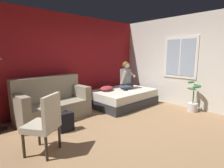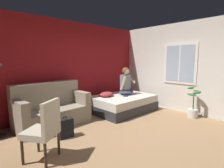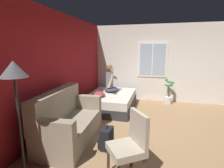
% 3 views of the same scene
% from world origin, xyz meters
% --- Properties ---
extents(ground_plane, '(40.00, 40.00, 0.00)m').
position_xyz_m(ground_plane, '(0.00, 0.00, 0.00)').
color(ground_plane, '#93704C').
extents(wall_back_accent, '(10.43, 0.16, 2.70)m').
position_xyz_m(wall_back_accent, '(0.00, 2.53, 1.35)').
color(wall_back_accent, maroon).
rests_on(wall_back_accent, ground).
extents(wall_side_with_window, '(0.19, 6.31, 2.70)m').
position_xyz_m(wall_side_with_window, '(2.79, 0.01, 1.35)').
color(wall_side_with_window, silver).
rests_on(wall_side_with_window, ground).
extents(bed, '(1.92, 1.38, 0.48)m').
position_xyz_m(bed, '(1.46, 1.59, 0.24)').
color(bed, '#2D2D33').
rests_on(bed, ground).
extents(couch, '(1.74, 0.92, 1.04)m').
position_xyz_m(couch, '(-0.69, 1.92, 0.39)').
color(couch, gray).
rests_on(couch, ground).
extents(side_chair, '(0.64, 0.64, 0.98)m').
position_xyz_m(side_chair, '(-1.42, 0.53, 0.53)').
color(side_chair, '#382D23').
rests_on(side_chair, ground).
extents(person_seated, '(0.59, 0.52, 0.88)m').
position_xyz_m(person_seated, '(1.69, 1.67, 0.84)').
color(person_seated, '#383D51').
rests_on(person_seated, bed).
extents(backpack, '(0.31, 0.25, 0.46)m').
position_xyz_m(backpack, '(-0.79, 1.08, 0.19)').
color(backpack, black).
rests_on(backpack, ground).
extents(throw_pillow, '(0.56, 0.48, 0.14)m').
position_xyz_m(throw_pillow, '(1.02, 1.85, 0.55)').
color(throw_pillow, '#993338').
rests_on(throw_pillow, bed).
extents(cell_phone, '(0.14, 0.16, 0.01)m').
position_xyz_m(cell_phone, '(1.44, 1.45, 0.48)').
color(cell_phone, black).
rests_on(cell_phone, bed).
extents(potted_plant, '(0.39, 0.37, 0.85)m').
position_xyz_m(potted_plant, '(2.41, -0.20, 0.30)').
color(potted_plant, silver).
rests_on(potted_plant, ground).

